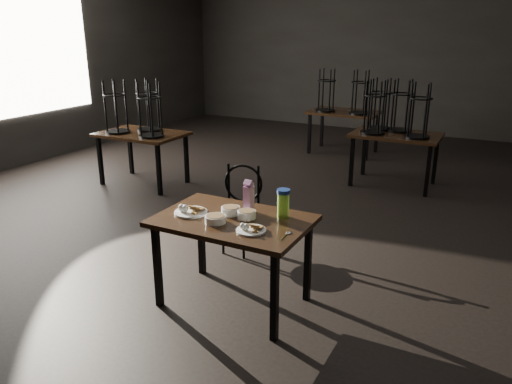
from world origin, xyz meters
The scene contains 14 objects.
room centered at (-0.06, 0.01, 2.33)m, with size 12.00×12.04×3.22m.
main_table centered at (0.21, -1.65, 0.67)m, with size 1.20×0.80×0.75m.
plate_left centered at (-0.15, -1.70, 0.77)m, with size 0.27×0.27×0.09m.
plate_right centered at (0.46, -1.81, 0.77)m, with size 0.22×0.22×0.07m.
bowl_near centered at (0.15, -1.57, 0.78)m, with size 0.15×0.15×0.06m.
bowl_far centered at (0.31, -1.58, 0.78)m, with size 0.15×0.15×0.06m.
bowl_big centered at (0.14, -1.78, 0.78)m, with size 0.16×0.16×0.06m.
juice_carton centered at (0.26, -1.46, 0.88)m, with size 0.08×0.08×0.27m.
water_bottle centered at (0.56, -1.45, 0.87)m, with size 0.11×0.11×0.23m.
spoon centered at (0.72, -1.73, 0.75)m, with size 0.04×0.18×0.01m.
bentwood_chair centered at (-0.24, -0.70, 0.52)m, with size 0.44×0.44×0.87m.
bg_table_left centered at (-2.56, 0.60, 0.78)m, with size 1.20×0.80×1.48m.
bg_table_right centered at (0.62, 2.20, 0.80)m, with size 1.20×0.80×1.48m.
bg_table_far centered at (-0.58, 3.66, 0.75)m, with size 1.20×0.80×1.48m.
Camera 1 is at (2.05, -4.81, 2.20)m, focal length 35.00 mm.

